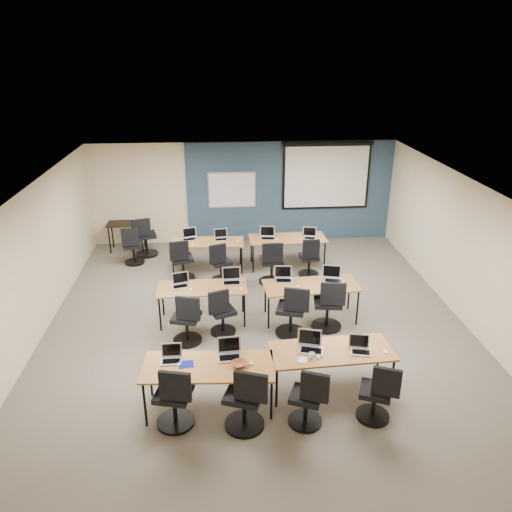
{
  "coord_description": "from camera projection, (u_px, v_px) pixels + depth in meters",
  "views": [
    {
      "loc": [
        -0.68,
        -8.38,
        4.96
      ],
      "look_at": [
        0.02,
        0.4,
        1.24
      ],
      "focal_mm": 35.0,
      "sensor_mm": 36.0,
      "label": 1
    }
  ],
  "objects": [
    {
      "name": "mouse_1",
      "position": [
        251.0,
        363.0,
        7.19
      ],
      "size": [
        0.07,
        0.1,
        0.03
      ],
      "primitive_type": "ellipsoid",
      "rotation": [
        0.0,
        0.0,
        -0.14
      ],
      "color": "white",
      "rests_on": "training_table_front_left"
    },
    {
      "name": "snack_bowl",
      "position": [
        240.0,
        364.0,
        7.14
      ],
      "size": [
        0.29,
        0.29,
        0.06
      ],
      "primitive_type": "imported",
      "rotation": [
        0.0,
        0.0,
        0.35
      ],
      "color": "#9A4C22",
      "rests_on": "training_table_front_left"
    },
    {
      "name": "laptop_4",
      "position": [
        180.0,
        283.0,
        9.51
      ],
      "size": [
        0.32,
        0.27,
        0.24
      ],
      "rotation": [
        0.0,
        0.0,
        0.29
      ],
      "color": "silver",
      "rests_on": "training_table_mid_left"
    },
    {
      "name": "laptop_6",
      "position": [
        283.0,
        277.0,
        9.74
      ],
      "size": [
        0.34,
        0.29,
        0.26
      ],
      "rotation": [
        0.0,
        0.0,
        -0.09
      ],
      "color": "#A6A6AD",
      "rests_on": "training_table_mid_right"
    },
    {
      "name": "mouse_6",
      "position": [
        298.0,
        286.0,
        9.49
      ],
      "size": [
        0.06,
        0.1,
        0.04
      ],
      "primitive_type": "ellipsoid",
      "rotation": [
        0.0,
        0.0,
        0.03
      ],
      "color": "white",
      "rests_on": "training_table_mid_right"
    },
    {
      "name": "projector_screen",
      "position": [
        326.0,
        172.0,
        13.15
      ],
      "size": [
        2.4,
        0.1,
        1.82
      ],
      "color": "black",
      "rests_on": "wall_back"
    },
    {
      "name": "laptop_0",
      "position": [
        171.0,
        357.0,
        7.26
      ],
      "size": [
        0.3,
        0.25,
        0.23
      ],
      "rotation": [
        0.0,
        0.0,
        0.02
      ],
      "color": "#A7A7AD",
      "rests_on": "training_table_front_left"
    },
    {
      "name": "blue_mousepad",
      "position": [
        186.0,
        364.0,
        7.18
      ],
      "size": [
        0.24,
        0.21,
        0.01
      ],
      "primitive_type": "cube",
      "rotation": [
        0.0,
        0.0,
        0.14
      ],
      "color": "navy",
      "rests_on": "training_table_front_left"
    },
    {
      "name": "laptop_7",
      "position": [
        332.0,
        277.0,
        9.74
      ],
      "size": [
        0.36,
        0.31,
        0.27
      ],
      "rotation": [
        0.0,
        0.0,
        -0.24
      ],
      "color": "#A1A1AD",
      "rests_on": "training_table_mid_right"
    },
    {
      "name": "mouse_11",
      "position": [
        315.0,
        239.0,
        11.79
      ],
      "size": [
        0.08,
        0.11,
        0.03
      ],
      "primitive_type": "ellipsoid",
      "rotation": [
        0.0,
        0.0,
        0.17
      ],
      "color": "white",
      "rests_on": "training_table_back_right"
    },
    {
      "name": "training_table_back_left",
      "position": [
        207.0,
        243.0,
        11.71
      ],
      "size": [
        1.71,
        0.71,
        0.73
      ],
      "rotation": [
        0.0,
        0.0,
        -0.06
      ],
      "color": "olive",
      "rests_on": "floor"
    },
    {
      "name": "task_chair_11",
      "position": [
        310.0,
        260.0,
        11.51
      ],
      "size": [
        0.47,
        0.47,
        0.96
      ],
      "rotation": [
        0.0,
        0.0,
        0.04
      ],
      "color": "black",
      "rests_on": "floor"
    },
    {
      "name": "training_table_front_left",
      "position": [
        208.0,
        368.0,
        7.17
      ],
      "size": [
        1.89,
        0.79,
        0.73
      ],
      "rotation": [
        0.0,
        0.0,
        -0.06
      ],
      "color": "#925B33",
      "rests_on": "floor"
    },
    {
      "name": "floor",
      "position": [
        257.0,
        323.0,
        9.67
      ],
      "size": [
        8.0,
        9.0,
        0.02
      ],
      "primitive_type": "cube",
      "color": "#6B6354",
      "rests_on": "ground"
    },
    {
      "name": "mouse_10",
      "position": [
        277.0,
        239.0,
        11.79
      ],
      "size": [
        0.1,
        0.12,
        0.04
      ],
      "primitive_type": "ellipsoid",
      "rotation": [
        0.0,
        0.0,
        -0.34
      ],
      "color": "white",
      "rests_on": "training_table_back_right"
    },
    {
      "name": "task_chair_4",
      "position": [
        187.0,
        323.0,
        8.87
      ],
      "size": [
        0.53,
        0.53,
        1.01
      ],
      "rotation": [
        0.0,
        0.0,
        -0.25
      ],
      "color": "black",
      "rests_on": "floor"
    },
    {
      "name": "mouse_0",
      "position": [
        178.0,
        364.0,
        7.17
      ],
      "size": [
        0.07,
        0.1,
        0.03
      ],
      "primitive_type": "ellipsoid",
      "rotation": [
        0.0,
        0.0,
        -0.2
      ],
      "color": "white",
      "rests_on": "training_table_front_left"
    },
    {
      "name": "spare_chair_a",
      "position": [
        145.0,
        240.0,
        12.62
      ],
      "size": [
        0.57,
        0.57,
        1.04
      ],
      "rotation": [
        0.0,
        0.0,
        0.25
      ],
      "color": "black",
      "rests_on": "floor"
    },
    {
      "name": "ceiling",
      "position": [
        257.0,
        188.0,
        8.62
      ],
      "size": [
        8.0,
        9.0,
        0.02
      ],
      "primitive_type": "cube",
      "color": "white",
      "rests_on": "ground"
    },
    {
      "name": "training_table_front_right",
      "position": [
        331.0,
        353.0,
        7.53
      ],
      "size": [
        1.85,
        0.77,
        0.73
      ],
      "rotation": [
        0.0,
        0.0,
        0.06
      ],
      "color": "brown",
      "rests_on": "floor"
    },
    {
      "name": "task_chair_3",
      "position": [
        377.0,
        397.0,
        7.03
      ],
      "size": [
        0.51,
        0.48,
        0.97
      ],
      "rotation": [
        0.0,
        0.0,
        -0.38
      ],
      "color": "black",
      "rests_on": "floor"
    },
    {
      "name": "training_table_mid_left",
      "position": [
        202.0,
        289.0,
        9.49
      ],
      "size": [
        1.7,
        0.71,
        0.73
      ],
      "rotation": [
        0.0,
        0.0,
        0.01
      ],
      "color": "#A3773D",
      "rests_on": "floor"
    },
    {
      "name": "mouse_2",
      "position": [
        318.0,
        357.0,
        7.33
      ],
      "size": [
        0.07,
        0.09,
        0.03
      ],
      "primitive_type": "ellipsoid",
      "rotation": [
        0.0,
        0.0,
        0.12
      ],
      "color": "white",
      "rests_on": "training_table_front_right"
    },
    {
      "name": "wall_front",
      "position": [
        293.0,
        435.0,
        5.02
      ],
      "size": [
        8.0,
        0.04,
        2.7
      ],
      "primitive_type": "cube",
      "color": "beige",
      "rests_on": "ground"
    },
    {
      "name": "laptop_5",
      "position": [
        232.0,
        279.0,
        9.66
      ],
      "size": [
        0.36,
        0.31,
        0.27
      ],
      "rotation": [
        0.0,
        0.0,
        0.05
      ],
      "color": "#B4B4C1",
      "rests_on": "training_table_mid_left"
    },
    {
      "name": "mouse_8",
      "position": [
        193.0,
        244.0,
        11.52
      ],
      "size": [
        0.06,
        0.09,
        0.03
      ],
      "primitive_type": "ellipsoid",
      "rotation": [
        0.0,
        0.0,
        -0.04
      ],
      "color": "white",
      "rests_on": "training_table_back_left"
    },
    {
      "name": "task_chair_8",
      "position": [
        182.0,
        263.0,
        11.31
      ],
      "size": [
        0.52,
        0.52,
        1.0
      ],
      "rotation": [
        0.0,
        0.0,
        0.22
      ],
      "color": "black",
      "rests_on": "floor"
    },
    {
      "name": "coffee_cup",
      "position": [
        312.0,
        356.0,
        7.3
      ],
      "size": [
        0.09,
        0.09,
        0.07
      ],
      "primitive_type": "imported",
      "rotation": [
        0.0,
        0.0,
        -0.11
      ],
      "color": "white",
      "rests_on": "snack_plate"
    },
    {
      "name": "laptop_9",
      "position": [
        221.0,
        237.0,
        11.81
      ],
      "size": [
        0.31,
        0.26,
        0.24
      ],
      "rotation": [
        0.0,
        0.0,
        0.13
      ],
      "color": "silver",
      "rests_on": "training_table_back_left"
    },
    {
      "name": "laptop_8",
      "position": [
        189.0,
        237.0,
        11.81
      ],
      "size": [
        0.34,
        0.29,
        0.26
      ],
      "rotation": [
        0.0,
        0.0,
        0.33
      ],
      "color": "silver",
      "rests_on": "training_table_back_left"
    },
    {
      "name": "mouse_4",
      "position": [
        191.0,
        289.0,
        9.37
      ],
      "size": [
        0.08,
        0.11,
        0.04
      ],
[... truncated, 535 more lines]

